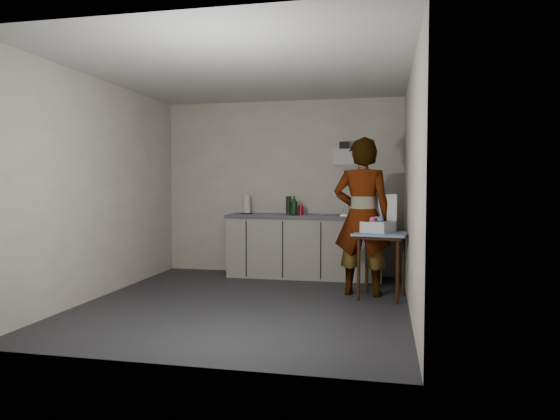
% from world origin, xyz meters
% --- Properties ---
extents(ground, '(4.00, 4.00, 0.00)m').
position_xyz_m(ground, '(0.00, 0.00, 0.00)').
color(ground, '#2B2B30').
rests_on(ground, ground).
extents(wall_back, '(3.60, 0.02, 2.60)m').
position_xyz_m(wall_back, '(0.00, 1.99, 1.30)').
color(wall_back, beige).
rests_on(wall_back, ground).
extents(wall_right, '(0.02, 4.00, 2.60)m').
position_xyz_m(wall_right, '(1.79, 0.00, 1.30)').
color(wall_right, beige).
rests_on(wall_right, ground).
extents(wall_left, '(0.02, 4.00, 2.60)m').
position_xyz_m(wall_left, '(-1.79, 0.00, 1.30)').
color(wall_left, beige).
rests_on(wall_left, ground).
extents(ceiling, '(3.60, 4.00, 0.01)m').
position_xyz_m(ceiling, '(0.00, 0.00, 2.60)').
color(ceiling, silver).
rests_on(ceiling, wall_back).
extents(kitchen_counter, '(2.24, 0.62, 0.91)m').
position_xyz_m(kitchen_counter, '(0.40, 1.70, 0.43)').
color(kitchen_counter, black).
rests_on(kitchen_counter, ground).
extents(wall_shelf, '(0.42, 0.18, 0.37)m').
position_xyz_m(wall_shelf, '(1.00, 1.92, 1.75)').
color(wall_shelf, white).
rests_on(wall_shelf, ground).
extents(side_table, '(0.70, 0.70, 0.78)m').
position_xyz_m(side_table, '(1.50, 0.56, 0.68)').
color(side_table, '#38190C').
rests_on(side_table, ground).
extents(standing_man, '(0.73, 0.51, 1.91)m').
position_xyz_m(standing_man, '(1.27, 0.69, 0.95)').
color(standing_man, '#B2A593').
rests_on(standing_man, ground).
extents(soap_bottle, '(0.12, 0.12, 0.27)m').
position_xyz_m(soap_bottle, '(0.26, 1.62, 1.05)').
color(soap_bottle, black).
rests_on(soap_bottle, kitchen_counter).
extents(soda_can, '(0.07, 0.07, 0.14)m').
position_xyz_m(soda_can, '(0.34, 1.70, 0.98)').
color(soda_can, red).
rests_on(soda_can, kitchen_counter).
extents(dark_bottle, '(0.08, 0.08, 0.26)m').
position_xyz_m(dark_bottle, '(0.14, 1.78, 1.04)').
color(dark_bottle, black).
rests_on(dark_bottle, kitchen_counter).
extents(paper_towel, '(0.16, 0.16, 0.28)m').
position_xyz_m(paper_towel, '(-0.47, 1.71, 1.04)').
color(paper_towel, black).
rests_on(paper_towel, kitchen_counter).
extents(dish_rack, '(0.39, 0.29, 0.27)m').
position_xyz_m(dish_rack, '(1.12, 1.65, 0.97)').
color(dish_rack, silver).
rests_on(dish_rack, kitchen_counter).
extents(bakery_box, '(0.43, 0.44, 0.45)m').
position_xyz_m(bakery_box, '(1.46, 0.58, 0.88)').
color(bakery_box, white).
rests_on(bakery_box, side_table).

